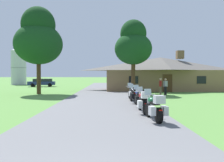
{
  "coord_description": "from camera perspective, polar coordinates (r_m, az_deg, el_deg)",
  "views": [
    {
      "loc": [
        0.28,
        -2.33,
        1.97
      ],
      "look_at": [
        0.74,
        21.58,
        1.4
      ],
      "focal_mm": 37.37,
      "sensor_mm": 36.0,
      "label": 1
    }
  ],
  "objects": [
    {
      "name": "asphalt_driveway",
      "position": [
        20.43,
        -1.88,
        -4.09
      ],
      "size": [
        6.4,
        80.0,
        0.06
      ],
      "primitive_type": "cube",
      "color": "slate",
      "rests_on": "ground"
    },
    {
      "name": "motorcycle_red_second_in_row",
      "position": [
        12.04,
        7.68,
        -5.16
      ],
      "size": [
        0.76,
        2.08,
        1.3
      ],
      "rotation": [
        0.0,
        0.0,
        0.04
      ],
      "color": "black",
      "rests_on": "asphalt_driveway"
    },
    {
      "name": "motorcycle_black_farthest_in_row",
      "position": [
        18.44,
        5.05,
        -2.88
      ],
      "size": [
        0.89,
        2.08,
        1.3
      ],
      "rotation": [
        0.0,
        0.0,
        0.13
      ],
      "color": "black",
      "rests_on": "asphalt_driveway"
    },
    {
      "name": "stone_lodge",
      "position": [
        31.91,
        11.8,
        1.86
      ],
      "size": [
        15.31,
        7.77,
        5.3
      ],
      "color": "brown",
      "rests_on": "ground"
    },
    {
      "name": "motorcycle_blue_third_in_row",
      "position": [
        14.42,
        6.79,
        -4.08
      ],
      "size": [
        0.82,
        2.08,
        1.3
      ],
      "rotation": [
        0.0,
        0.0,
        0.09
      ],
      "color": "black",
      "rests_on": "asphalt_driveway"
    },
    {
      "name": "metal_silo_distant",
      "position": [
        53.91,
        -21.88,
        3.45
      ],
      "size": [
        3.19,
        3.19,
        8.04
      ],
      "color": "#B2B7BC",
      "rests_on": "ground"
    },
    {
      "name": "motorcycle_green_nearest_to_camera",
      "position": [
        9.98,
        10.46,
        -6.52
      ],
      "size": [
        0.88,
        2.08,
        1.3
      ],
      "rotation": [
        0.0,
        0.0,
        0.12
      ],
      "color": "black",
      "rests_on": "asphalt_driveway"
    },
    {
      "name": "motorcycle_black_fourth_in_row",
      "position": [
        16.38,
        5.53,
        -3.42
      ],
      "size": [
        0.89,
        2.08,
        1.3
      ],
      "rotation": [
        0.0,
        0.0,
        0.13
      ],
      "color": "black",
      "rests_on": "asphalt_driveway"
    },
    {
      "name": "tree_by_lodge_front",
      "position": [
        25.51,
        5.23,
        8.88
      ],
      "size": [
        4.03,
        4.03,
        7.98
      ],
      "color": "#422D19",
      "rests_on": "ground"
    },
    {
      "name": "ground_plane",
      "position": [
        22.42,
        -1.81,
        -3.68
      ],
      "size": [
        500.0,
        500.0,
        0.0
      ],
      "primitive_type": "plane",
      "color": "#56893D"
    },
    {
      "name": "parked_navy_suv_far_left",
      "position": [
        42.59,
        -16.73,
        -0.3
      ],
      "size": [
        4.84,
        2.59,
        1.4
      ],
      "rotation": [
        0.0,
        0.0,
        1.74
      ],
      "color": "navy",
      "rests_on": "ground"
    },
    {
      "name": "tree_left_near",
      "position": [
        26.18,
        -17.55,
        9.91
      ],
      "size": [
        5.06,
        5.06,
        9.22
      ],
      "color": "#422D19",
      "rests_on": "ground"
    },
    {
      "name": "bystander_gray_shirt_beside_signpost",
      "position": [
        24.33,
        12.95,
        -1.13
      ],
      "size": [
        0.5,
        0.36,
        1.67
      ],
      "rotation": [
        0.0,
        0.0,
        3.63
      ],
      "color": "black",
      "rests_on": "ground"
    },
    {
      "name": "bystander_red_shirt_near_lodge",
      "position": [
        24.51,
        11.79,
        -1.06
      ],
      "size": [
        0.34,
        0.52,
        1.69
      ],
      "rotation": [
        0.0,
        0.0,
        1.19
      ],
      "color": "#75664C",
      "rests_on": "ground"
    }
  ]
}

